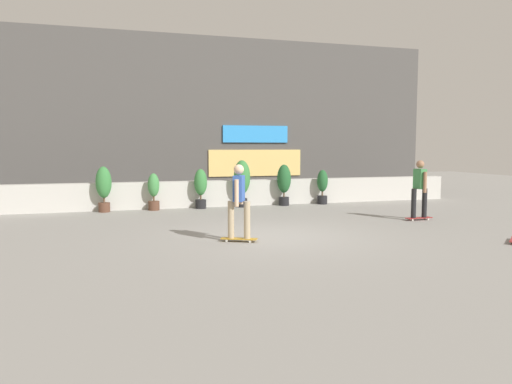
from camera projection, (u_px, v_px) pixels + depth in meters
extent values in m
plane|color=gray|center=(275.00, 236.00, 11.41)|extent=(48.00, 48.00, 0.00)
cube|color=beige|center=(219.00, 193.00, 17.09)|extent=(18.00, 0.40, 0.90)
cube|color=#4C4947|center=(198.00, 119.00, 20.64)|extent=(20.00, 2.00, 6.50)
cube|color=#3399F2|center=(256.00, 134.00, 20.35)|extent=(2.80, 0.08, 0.70)
cube|color=#F2CC72|center=(256.00, 163.00, 20.47)|extent=(4.00, 0.06, 1.10)
cylinder|color=brown|center=(104.00, 207.00, 15.59)|extent=(0.36, 0.36, 0.30)
cylinder|color=brown|center=(104.00, 200.00, 15.57)|extent=(0.06, 0.06, 0.15)
ellipsoid|color=#387F3D|center=(104.00, 182.00, 15.51)|extent=(0.49, 0.49, 1.00)
cylinder|color=brown|center=(154.00, 206.00, 16.03)|extent=(0.36, 0.36, 0.30)
cylinder|color=brown|center=(154.00, 199.00, 16.01)|extent=(0.06, 0.06, 0.15)
ellipsoid|color=#428C47|center=(154.00, 185.00, 15.97)|extent=(0.37, 0.37, 0.76)
cylinder|color=black|center=(201.00, 204.00, 16.48)|extent=(0.36, 0.36, 0.30)
cylinder|color=brown|center=(201.00, 197.00, 16.46)|extent=(0.06, 0.06, 0.15)
ellipsoid|color=#387F3D|center=(201.00, 182.00, 16.41)|extent=(0.43, 0.43, 0.88)
cylinder|color=black|center=(242.00, 203.00, 16.89)|extent=(0.36, 0.36, 0.30)
cylinder|color=brown|center=(242.00, 196.00, 16.87)|extent=(0.06, 0.06, 0.15)
ellipsoid|color=#387F3D|center=(242.00, 177.00, 16.81)|extent=(0.57, 0.57, 1.16)
cylinder|color=black|center=(284.00, 201.00, 17.34)|extent=(0.36, 0.36, 0.30)
cylinder|color=brown|center=(284.00, 195.00, 17.32)|extent=(0.06, 0.06, 0.15)
ellipsoid|color=#235B2D|center=(284.00, 179.00, 17.26)|extent=(0.49, 0.49, 1.00)
cylinder|color=black|center=(322.00, 200.00, 17.76)|extent=(0.36, 0.36, 0.30)
cylinder|color=brown|center=(322.00, 194.00, 17.74)|extent=(0.06, 0.06, 0.15)
ellipsoid|color=#235B2D|center=(322.00, 181.00, 17.70)|extent=(0.39, 0.39, 0.79)
cube|color=#BF8C26|center=(239.00, 239.00, 10.73)|extent=(0.80, 0.54, 0.02)
cylinder|color=silver|center=(227.00, 241.00, 10.70)|extent=(0.06, 0.05, 0.06)
cylinder|color=silver|center=(228.00, 239.00, 10.86)|extent=(0.06, 0.05, 0.06)
cylinder|color=silver|center=(250.00, 241.00, 10.61)|extent=(0.06, 0.05, 0.06)
cylinder|color=silver|center=(251.00, 240.00, 10.77)|extent=(0.06, 0.05, 0.06)
cylinder|color=tan|center=(231.00, 220.00, 10.72)|extent=(0.14, 0.14, 0.82)
cylinder|color=tan|center=(247.00, 220.00, 10.66)|extent=(0.14, 0.14, 0.82)
cube|color=#3359B2|center=(239.00, 188.00, 10.63)|extent=(0.34, 0.41, 0.56)
sphere|color=beige|center=(239.00, 170.00, 10.59)|extent=(0.22, 0.22, 0.22)
cylinder|color=beige|center=(237.00, 193.00, 10.41)|extent=(0.09, 0.09, 0.58)
cylinder|color=beige|center=(241.00, 191.00, 10.87)|extent=(0.09, 0.09, 0.58)
cube|color=maroon|center=(419.00, 218.00, 13.88)|extent=(0.80, 0.22, 0.02)
cylinder|color=silver|center=(413.00, 220.00, 13.73)|extent=(0.06, 0.03, 0.06)
cylinder|color=silver|center=(409.00, 219.00, 13.88)|extent=(0.06, 0.03, 0.06)
cylinder|color=silver|center=(428.00, 219.00, 13.89)|extent=(0.06, 0.03, 0.06)
cylinder|color=silver|center=(425.00, 218.00, 14.04)|extent=(0.06, 0.03, 0.06)
cylinder|color=black|center=(414.00, 203.00, 13.78)|extent=(0.14, 0.14, 0.82)
cylinder|color=black|center=(424.00, 203.00, 13.89)|extent=(0.14, 0.14, 0.82)
cube|color=#3F8C4C|center=(420.00, 179.00, 13.77)|extent=(0.21, 0.36, 0.56)
sphere|color=#9E7051|center=(420.00, 164.00, 13.74)|extent=(0.22, 0.22, 0.22)
cylinder|color=#9E7051|center=(425.00, 182.00, 13.56)|extent=(0.09, 0.09, 0.58)
cylinder|color=#9E7051|center=(415.00, 181.00, 14.00)|extent=(0.09, 0.09, 0.58)
cylinder|color=silver|center=(511.00, 243.00, 10.48)|extent=(0.06, 0.06, 0.06)
cylinder|color=silver|center=(512.00, 239.00, 10.92)|extent=(0.06, 0.06, 0.06)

